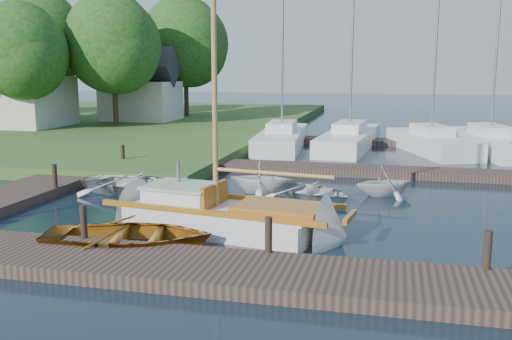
% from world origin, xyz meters
% --- Properties ---
extents(ground, '(160.00, 160.00, 0.00)m').
position_xyz_m(ground, '(0.00, 0.00, 0.00)').
color(ground, black).
rests_on(ground, ground).
extents(near_dock, '(18.00, 2.20, 0.30)m').
position_xyz_m(near_dock, '(0.00, -6.00, 0.15)').
color(near_dock, '#31231E').
rests_on(near_dock, ground).
extents(left_dock, '(2.20, 18.00, 0.30)m').
position_xyz_m(left_dock, '(-8.00, 2.00, 0.15)').
color(left_dock, '#31231E').
rests_on(left_dock, ground).
extents(far_dock, '(14.00, 1.60, 0.30)m').
position_xyz_m(far_dock, '(2.00, 6.50, 0.15)').
color(far_dock, '#31231E').
rests_on(far_dock, ground).
extents(pontoon, '(30.00, 1.60, 0.30)m').
position_xyz_m(pontoon, '(10.00, 16.00, 0.15)').
color(pontoon, '#31231E').
rests_on(pontoon, ground).
extents(mooring_post_1, '(0.16, 0.16, 0.80)m').
position_xyz_m(mooring_post_1, '(-3.00, -5.00, 0.70)').
color(mooring_post_1, black).
rests_on(mooring_post_1, near_dock).
extents(mooring_post_2, '(0.16, 0.16, 0.80)m').
position_xyz_m(mooring_post_2, '(1.50, -5.00, 0.70)').
color(mooring_post_2, black).
rests_on(mooring_post_2, near_dock).
extents(mooring_post_3, '(0.16, 0.16, 0.80)m').
position_xyz_m(mooring_post_3, '(6.00, -5.00, 0.70)').
color(mooring_post_3, black).
rests_on(mooring_post_3, near_dock).
extents(mooring_post_4, '(0.16, 0.16, 0.80)m').
position_xyz_m(mooring_post_4, '(-7.00, 0.00, 0.70)').
color(mooring_post_4, black).
rests_on(mooring_post_4, left_dock).
extents(mooring_post_5, '(0.16, 0.16, 0.80)m').
position_xyz_m(mooring_post_5, '(-7.00, 5.00, 0.70)').
color(mooring_post_5, black).
rests_on(mooring_post_5, left_dock).
extents(sailboat, '(7.36, 2.99, 9.83)m').
position_xyz_m(sailboat, '(-0.08, -2.75, 0.34)').
color(sailboat, silver).
rests_on(sailboat, ground).
extents(dinghy, '(4.58, 3.71, 0.84)m').
position_xyz_m(dinghy, '(-2.02, -4.66, 0.42)').
color(dinghy, '#8F4D15').
rests_on(dinghy, ground).
extents(tender_a, '(4.54, 3.68, 0.83)m').
position_xyz_m(tender_a, '(-4.57, 1.02, 0.41)').
color(tender_a, silver).
rests_on(tender_a, ground).
extents(tender_b, '(2.41, 2.10, 1.23)m').
position_xyz_m(tender_b, '(-0.29, 2.12, 0.62)').
color(tender_b, silver).
rests_on(tender_b, ground).
extents(tender_c, '(3.82, 3.51, 0.65)m').
position_xyz_m(tender_c, '(1.44, 1.67, 0.32)').
color(tender_c, silver).
rests_on(tender_c, ground).
extents(tender_d, '(2.72, 2.62, 1.11)m').
position_xyz_m(tender_d, '(3.86, 2.75, 0.55)').
color(tender_d, silver).
rests_on(tender_d, ground).
extents(marina_boat_0, '(2.95, 9.05, 10.85)m').
position_xyz_m(marina_boat_0, '(-1.87, 13.65, 0.57)').
color(marina_boat_0, silver).
rests_on(marina_boat_0, ground).
extents(marina_boat_1, '(2.99, 9.58, 11.09)m').
position_xyz_m(marina_boat_1, '(1.75, 14.34, 0.57)').
color(marina_boat_1, silver).
rests_on(marina_boat_1, ground).
extents(marina_boat_2, '(4.60, 7.72, 11.45)m').
position_xyz_m(marina_boat_2, '(5.95, 13.67, 0.58)').
color(marina_boat_2, silver).
rests_on(marina_boat_2, ground).
extents(marina_boat_3, '(3.87, 9.03, 10.82)m').
position_xyz_m(marina_boat_3, '(8.90, 14.35, 0.57)').
color(marina_boat_3, silver).
rests_on(marina_boat_3, ground).
extents(house_a, '(6.30, 5.00, 6.29)m').
position_xyz_m(house_a, '(-20.00, 16.00, 2.96)').
color(house_a, beige).
rests_on(house_a, shore).
extents(house_c, '(5.25, 4.00, 5.28)m').
position_xyz_m(house_c, '(-14.00, 22.00, 2.58)').
color(house_c, beige).
rests_on(house_c, shore).
extents(tree_2, '(5.83, 5.75, 7.82)m').
position_xyz_m(tree_2, '(-18.00, 14.05, 5.25)').
color(tree_2, '#332114').
rests_on(tree_2, shore).
extents(tree_3, '(6.41, 6.38, 8.74)m').
position_xyz_m(tree_3, '(-14.00, 18.05, 5.81)').
color(tree_3, '#332114').
rests_on(tree_3, shore).
extents(tree_4, '(7.01, 7.01, 9.66)m').
position_xyz_m(tree_4, '(-22.00, 22.05, 6.37)').
color(tree_4, '#332114').
rests_on(tree_4, shore).
extents(tree_7, '(6.83, 6.83, 9.38)m').
position_xyz_m(tree_7, '(-12.00, 26.05, 6.20)').
color(tree_7, '#332114').
rests_on(tree_7, shore).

